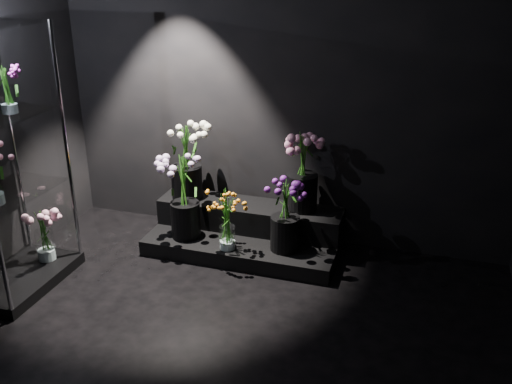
% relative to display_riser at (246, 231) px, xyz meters
% --- Properties ---
extents(floor, '(4.00, 4.00, 0.00)m').
position_rel_display_riser_xyz_m(floor, '(0.22, -1.67, -0.15)').
color(floor, black).
rests_on(floor, ground).
extents(wall_back, '(4.00, 0.00, 4.00)m').
position_rel_display_riser_xyz_m(wall_back, '(0.22, 0.33, 1.25)').
color(wall_back, black).
rests_on(wall_back, floor).
extents(display_riser, '(1.65, 0.73, 0.37)m').
position_rel_display_riser_xyz_m(display_riser, '(0.00, 0.00, 0.00)').
color(display_riser, black).
rests_on(display_riser, floor).
extents(display_case, '(0.54, 0.90, 1.99)m').
position_rel_display_riser_xyz_m(display_case, '(-1.50, -1.13, 0.84)').
color(display_case, black).
rests_on(display_case, floor).
extents(bouquet_orange_bells, '(0.33, 0.33, 0.52)m').
position_rel_display_riser_xyz_m(bouquet_orange_bells, '(-0.06, -0.34, 0.25)').
color(bouquet_orange_bells, white).
rests_on(bouquet_orange_bells, display_riser).
extents(bouquet_lilac, '(0.47, 0.47, 0.73)m').
position_rel_display_riser_xyz_m(bouquet_lilac, '(-0.48, -0.22, 0.40)').
color(bouquet_lilac, black).
rests_on(bouquet_lilac, display_riser).
extents(bouquet_purple, '(0.36, 0.36, 0.60)m').
position_rel_display_riser_xyz_m(bouquet_purple, '(0.40, -0.20, 0.32)').
color(bouquet_purple, black).
rests_on(bouquet_purple, display_riser).
extents(bouquet_cream_roses, '(0.39, 0.39, 0.70)m').
position_rel_display_riser_xyz_m(bouquet_cream_roses, '(-0.59, 0.08, 0.61)').
color(bouquet_cream_roses, black).
rests_on(bouquet_cream_roses, display_riser).
extents(bouquet_pink_roses, '(0.41, 0.41, 0.70)m').
position_rel_display_riser_xyz_m(bouquet_pink_roses, '(0.46, 0.14, 0.61)').
color(bouquet_pink_roses, black).
rests_on(bouquet_pink_roses, display_riser).
extents(bouquet_case_magenta, '(0.25, 0.25, 0.35)m').
position_rel_display_riser_xyz_m(bouquet_case_magenta, '(-1.44, -1.01, 1.39)').
color(bouquet_case_magenta, white).
rests_on(bouquet_case_magenta, display_case).
extents(bouquet_case_base_pink, '(0.34, 0.34, 0.44)m').
position_rel_display_riser_xyz_m(bouquet_case_base_pink, '(-1.44, -0.87, 0.18)').
color(bouquet_case_base_pink, white).
rests_on(bouquet_case_base_pink, display_case).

